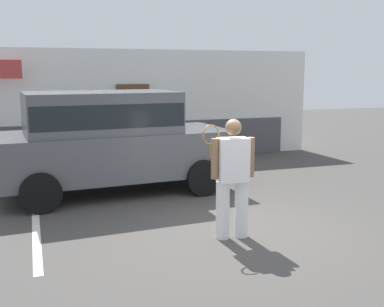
% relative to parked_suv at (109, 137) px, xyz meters
% --- Properties ---
extents(ground_plane, '(40.00, 40.00, 0.00)m').
position_rel_parked_suv_xyz_m(ground_plane, '(1.49, -3.07, -1.15)').
color(ground_plane, '#423F3D').
extents(parking_stripe_0, '(0.12, 4.40, 0.01)m').
position_rel_parked_suv_xyz_m(parking_stripe_0, '(-1.48, -1.57, -1.14)').
color(parking_stripe_0, silver).
rests_on(parking_stripe_0, ground_plane).
extents(house_frontage, '(10.13, 0.40, 3.03)m').
position_rel_parked_suv_xyz_m(house_frontage, '(1.49, 3.47, 0.28)').
color(house_frontage, white).
rests_on(house_frontage, ground_plane).
extents(parked_suv, '(4.72, 2.42, 2.05)m').
position_rel_parked_suv_xyz_m(parked_suv, '(0.00, 0.00, 0.00)').
color(parked_suv, '#4C4F54').
rests_on(parked_suv, ground_plane).
extents(tennis_player_man, '(0.79, 0.31, 1.77)m').
position_rel_parked_suv_xyz_m(tennis_player_man, '(1.28, -3.26, -0.22)').
color(tennis_player_man, white).
rests_on(tennis_player_man, ground_plane).
extents(potted_plant_by_porch, '(0.51, 0.51, 0.67)m').
position_rel_parked_suv_xyz_m(potted_plant_by_porch, '(3.32, 2.45, -0.77)').
color(potted_plant_by_porch, '#9E5638').
rests_on(potted_plant_by_porch, ground_plane).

